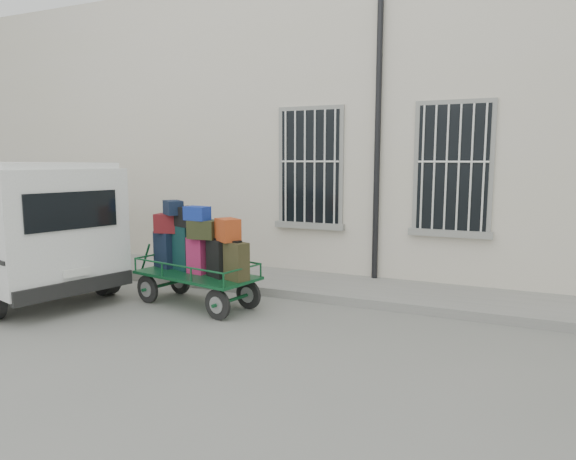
# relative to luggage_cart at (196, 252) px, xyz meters

# --- Properties ---
(ground) EXTENTS (80.00, 80.00, 0.00)m
(ground) POSITION_rel_luggage_cart_xyz_m (1.41, -0.43, -0.90)
(ground) COLOR slate
(ground) RESTS_ON ground
(building) EXTENTS (24.00, 5.15, 6.00)m
(building) POSITION_rel_luggage_cart_xyz_m (1.41, 5.07, 2.10)
(building) COLOR beige
(building) RESTS_ON ground
(sidewalk) EXTENTS (24.00, 1.70, 0.15)m
(sidewalk) POSITION_rel_luggage_cart_xyz_m (1.41, 1.77, -0.82)
(sidewalk) COLOR gray
(sidewalk) RESTS_ON ground
(luggage_cart) EXTENTS (2.50, 1.34, 1.72)m
(luggage_cart) POSITION_rel_luggage_cart_xyz_m (0.00, 0.00, 0.00)
(luggage_cart) COLOR black
(luggage_cart) RESTS_ON ground
(van) EXTENTS (4.99, 3.11, 2.35)m
(van) POSITION_rel_luggage_cart_xyz_m (-3.56, -0.63, 0.45)
(van) COLOR silver
(van) RESTS_ON ground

